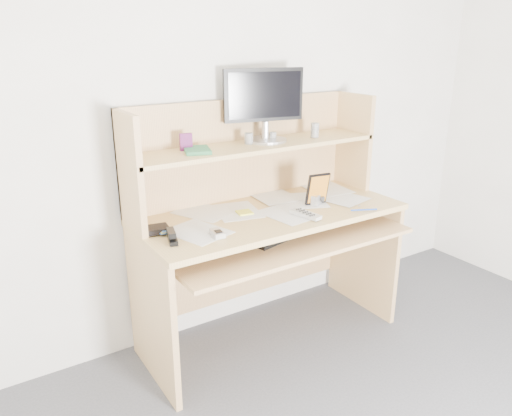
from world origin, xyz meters
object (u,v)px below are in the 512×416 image
desk (263,217)px  tv_remote (305,214)px  monitor (264,103)px  game_case (318,189)px  keyboard (280,233)px

desk → tv_remote: bearing=-68.7°
monitor → game_case: bearing=-41.9°
keyboard → monitor: size_ratio=0.96×
game_case → monitor: size_ratio=0.40×
keyboard → game_case: size_ratio=2.38×
keyboard → monitor: (0.09, 0.29, 0.62)m
tv_remote → game_case: (0.17, 0.11, 0.08)m
keyboard → game_case: (0.27, 0.05, 0.18)m
keyboard → desk: bearing=72.5°
desk → keyboard: (-0.01, -0.18, -0.03)m
game_case → monitor: (-0.18, 0.25, 0.44)m
tv_remote → monitor: monitor is taller
tv_remote → monitor: size_ratio=0.41×
monitor → desk: bearing=-113.1°
game_case → tv_remote: bearing=-138.2°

